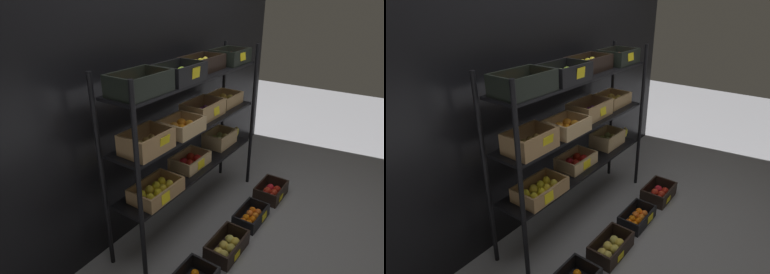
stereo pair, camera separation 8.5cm
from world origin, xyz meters
TOP-DOWN VIEW (x-y plane):
  - ground_plane at (0.00, 0.00)m, footprint 10.00×10.00m
  - storefront_wall at (0.00, 0.36)m, footprint 3.99×0.12m
  - display_rack at (-0.00, -0.00)m, footprint 1.70×0.36m
  - crate_ground_apple_gold at (-0.23, -0.48)m, footprint 0.36×0.21m
  - crate_ground_center_tangerine at (0.22, -0.47)m, footprint 0.35×0.21m
  - crate_ground_apple_red at (0.68, -0.47)m, footprint 0.34×0.24m

SIDE VIEW (x-z plane):
  - ground_plane at x=0.00m, z-range 0.00..0.00m
  - crate_ground_center_tangerine at x=0.22m, z-range -0.01..0.10m
  - crate_ground_apple_gold at x=-0.23m, z-range -0.02..0.11m
  - crate_ground_apple_red at x=0.68m, z-range -0.02..0.12m
  - display_rack at x=0.00m, z-range 0.22..1.64m
  - storefront_wall at x=0.00m, z-range 0.00..2.56m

